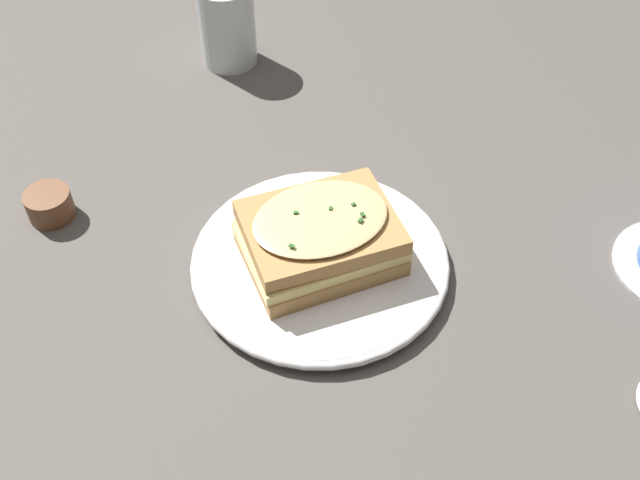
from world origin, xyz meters
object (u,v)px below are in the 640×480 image
(sandwich, at_px, (320,237))
(dinner_plate, at_px, (320,261))
(condiment_pot, at_px, (49,205))
(water_glass, at_px, (227,25))

(sandwich, bearing_deg, dinner_plate, 35.34)
(dinner_plate, xyz_separation_m, condiment_pot, (0.13, -0.27, 0.01))
(dinner_plate, relative_size, sandwich, 1.41)
(dinner_plate, height_order, water_glass, water_glass)
(water_glass, xyz_separation_m, condiment_pot, (0.34, 0.06, -0.04))
(sandwich, distance_m, water_glass, 0.39)
(water_glass, bearing_deg, dinner_plate, 57.74)
(sandwich, xyz_separation_m, water_glass, (-0.21, -0.33, 0.01))
(dinner_plate, bearing_deg, sandwich, -144.66)
(sandwich, bearing_deg, condiment_pot, -64.52)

